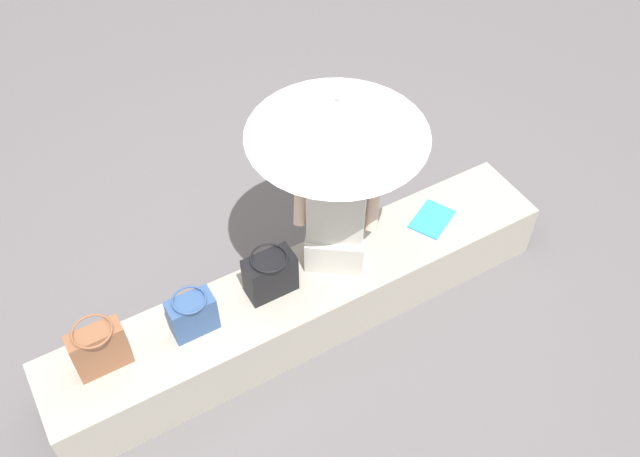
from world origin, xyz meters
TOP-DOWN VIEW (x-y plane):
  - ground_plane at (0.00, 0.00)m, footprint 14.00×14.00m
  - stone_bench at (0.00, 0.00)m, footprint 3.13×0.52m
  - person_seated at (-0.25, -0.07)m, footprint 0.50×0.44m
  - parasol at (-0.29, -0.15)m, footprint 0.97×0.97m
  - handbag_black at (0.20, -0.04)m, footprint 0.29×0.21m
  - tote_bag_canvas at (0.68, -0.01)m, footprint 0.25×0.19m
  - shoulder_bag_spare at (1.18, -0.04)m, footprint 0.28×0.21m
  - magazine at (-0.93, -0.02)m, footprint 0.34×0.31m

SIDE VIEW (x-z plane):
  - ground_plane at x=0.00m, z-range 0.00..0.00m
  - stone_bench at x=0.00m, z-range 0.00..0.40m
  - magazine at x=-0.93m, z-range 0.40..0.41m
  - tote_bag_canvas at x=0.68m, z-range 0.40..0.67m
  - handbag_black at x=0.20m, z-range 0.40..0.69m
  - shoulder_bag_spare at x=1.18m, z-range 0.40..0.72m
  - person_seated at x=-0.25m, z-range 0.34..1.24m
  - parasol at x=-0.29m, z-range 0.83..1.95m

